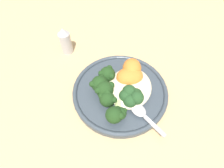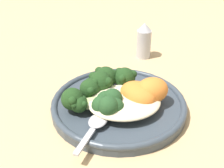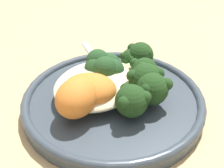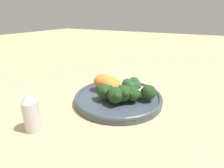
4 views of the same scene
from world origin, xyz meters
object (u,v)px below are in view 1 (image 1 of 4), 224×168
object	(u,v)px
sweet_potato_chunk_0	(130,77)
broccoli_stalk_4	(116,109)
sweet_potato_chunk_1	(132,69)
salt_shaker	(65,41)
plate	(120,91)
spoon	(141,112)
broccoli_stalk_5	(121,107)
quinoa_mound	(130,87)
broccoli_stalk_3	(110,97)
broccoli_stalk_2	(109,89)
kale_tuft	(132,96)
broccoli_stalk_1	(104,85)
broccoli_stalk_0	(110,76)

from	to	relation	value
sweet_potato_chunk_0	broccoli_stalk_4	bearing A→B (deg)	-2.13
sweet_potato_chunk_1	salt_shaker	world-z (taller)	salt_shaker
plate	spoon	xyz separation A→B (m)	(0.05, 0.07, 0.01)
broccoli_stalk_5	sweet_potato_chunk_1	size ratio (longest dim) A/B	1.70
plate	quinoa_mound	bearing A→B (deg)	102.27
broccoli_stalk_3	sweet_potato_chunk_0	world-z (taller)	sweet_potato_chunk_0
broccoli_stalk_5	broccoli_stalk_4	bearing A→B (deg)	-44.06
broccoli_stalk_4	broccoli_stalk_5	xyz separation A→B (m)	(-0.01, 0.01, -0.00)
sweet_potato_chunk_0	sweet_potato_chunk_1	size ratio (longest dim) A/B	1.14
broccoli_stalk_2	broccoli_stalk_3	size ratio (longest dim) A/B	1.10
broccoli_stalk_3	broccoli_stalk_5	size ratio (longest dim) A/B	0.82
kale_tuft	broccoli_stalk_1	bearing A→B (deg)	-96.11
sweet_potato_chunk_0	spoon	distance (m)	0.10
sweet_potato_chunk_0	salt_shaker	distance (m)	0.23
quinoa_mound	sweet_potato_chunk_0	distance (m)	0.03
broccoli_stalk_0	broccoli_stalk_4	xyz separation A→B (m)	(0.08, 0.05, -0.00)
plate	broccoli_stalk_0	world-z (taller)	broccoli_stalk_0
broccoli_stalk_0	salt_shaker	distance (m)	0.19
plate	quinoa_mound	xyz separation A→B (m)	(-0.01, 0.02, 0.02)
plate	salt_shaker	world-z (taller)	salt_shaker
broccoli_stalk_0	sweet_potato_chunk_1	size ratio (longest dim) A/B	1.71
broccoli_stalk_1	sweet_potato_chunk_1	bearing A→B (deg)	-150.65
plate	quinoa_mound	world-z (taller)	quinoa_mound
broccoli_stalk_4	sweet_potato_chunk_1	distance (m)	0.12
broccoli_stalk_1	broccoli_stalk_3	xyz separation A→B (m)	(0.03, 0.03, -0.00)
plate	spoon	distance (m)	0.08
plate	kale_tuft	size ratio (longest dim) A/B	4.11
quinoa_mound	broccoli_stalk_0	bearing A→B (deg)	-102.29
plate	broccoli_stalk_5	bearing A→B (deg)	20.55
quinoa_mound	salt_shaker	bearing A→B (deg)	-112.65
broccoli_stalk_3	spoon	size ratio (longest dim) A/B	0.87
plate	broccoli_stalk_1	xyz separation A→B (m)	(0.01, -0.04, 0.03)
sweet_potato_chunk_0	salt_shaker	world-z (taller)	salt_shaker
broccoli_stalk_0	kale_tuft	size ratio (longest dim) A/B	1.73
broccoli_stalk_4	spoon	bearing A→B (deg)	107.75
plate	salt_shaker	bearing A→B (deg)	-116.16
quinoa_mound	broccoli_stalk_5	size ratio (longest dim) A/B	1.23
broccoli_stalk_2	broccoli_stalk_0	bearing A→B (deg)	-115.16
broccoli_stalk_4	plate	bearing A→B (deg)	-169.11
kale_tuft	salt_shaker	distance (m)	0.27
broccoli_stalk_3	sweet_potato_chunk_0	bearing A→B (deg)	-174.38
plate	sweet_potato_chunk_0	bearing A→B (deg)	153.16
sweet_potato_chunk_0	spoon	xyz separation A→B (m)	(0.08, 0.05, -0.02)
broccoli_stalk_3	salt_shaker	bearing A→B (deg)	-100.21
quinoa_mound	sweet_potato_chunk_0	world-z (taller)	sweet_potato_chunk_0
broccoli_stalk_4	sweet_potato_chunk_0	size ratio (longest dim) A/B	1.70
broccoli_stalk_3	spoon	xyz separation A→B (m)	(0.01, 0.08, -0.01)
broccoli_stalk_2	salt_shaker	world-z (taller)	salt_shaker
sweet_potato_chunk_0	kale_tuft	bearing A→B (deg)	19.95
broccoli_stalk_3	sweet_potato_chunk_0	size ratio (longest dim) A/B	1.22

